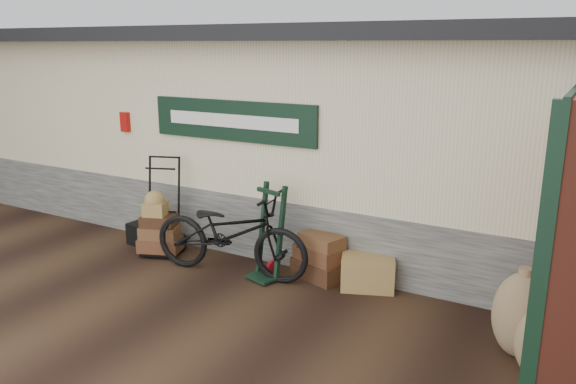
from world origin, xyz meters
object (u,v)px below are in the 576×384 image
object	(u,v)px
suitcase_stack	(320,255)
bicycle	(230,229)
green_barrow	(269,233)
black_trunk	(140,234)
porter_trolley	(162,205)
wicker_hamper	(368,272)

from	to	relation	value
suitcase_stack	bicycle	xyz separation A→B (m)	(-1.07, -0.48, 0.33)
green_barrow	suitcase_stack	bearing A→B (deg)	46.76
suitcase_stack	black_trunk	world-z (taller)	suitcase_stack
porter_trolley	black_trunk	distance (m)	0.76
porter_trolley	black_trunk	world-z (taller)	porter_trolley
wicker_hamper	bicycle	world-z (taller)	bicycle
wicker_hamper	bicycle	xyz separation A→B (m)	(-1.74, -0.48, 0.42)
porter_trolley	wicker_hamper	size ratio (longest dim) A/B	2.19
suitcase_stack	wicker_hamper	distance (m)	0.67
porter_trolley	bicycle	world-z (taller)	porter_trolley
porter_trolley	black_trunk	size ratio (longest dim) A/B	4.29
green_barrow	bicycle	xyz separation A→B (m)	(-0.50, -0.15, 0.01)
porter_trolley	green_barrow	bearing A→B (deg)	-22.93
wicker_hamper	porter_trolley	bearing A→B (deg)	-175.24
suitcase_stack	black_trunk	xyz separation A→B (m)	(-2.94, -0.21, -0.14)
porter_trolley	green_barrow	size ratio (longest dim) A/B	1.14
green_barrow	black_trunk	bearing A→B (deg)	-166.73
porter_trolley	suitcase_stack	world-z (taller)	porter_trolley
black_trunk	porter_trolley	bearing A→B (deg)	-5.08
wicker_hamper	black_trunk	distance (m)	3.62
porter_trolley	bicycle	bearing A→B (deg)	-30.01
porter_trolley	suitcase_stack	distance (m)	2.47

